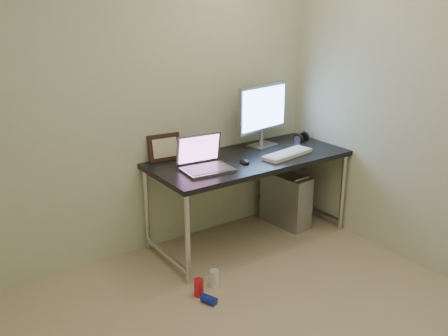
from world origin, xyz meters
TOP-DOWN VIEW (x-y plane):
  - wall_back at (0.00, 1.75)m, footprint 3.50×0.02m
  - desk at (0.91, 1.38)m, footprint 1.69×0.74m
  - tower_computer at (1.37, 1.42)m, footprint 0.26×0.49m
  - cable_a at (1.32, 1.70)m, footprint 0.01×0.16m
  - cable_b at (1.41, 1.68)m, footprint 0.02×0.11m
  - can_red at (0.08, 0.88)m, footprint 0.08×0.08m
  - can_white at (0.24, 0.91)m, footprint 0.08×0.08m
  - can_blue at (0.09, 0.75)m, footprint 0.10×0.12m
  - laptop at (0.44, 1.34)m, footprint 0.40×0.34m
  - monitor at (1.19, 1.57)m, footprint 0.58×0.21m
  - keyboard at (1.19, 1.23)m, footprint 0.50×0.23m
  - mouse_right at (1.44, 1.29)m, footprint 0.08×0.11m
  - mouse_left at (0.78, 1.28)m, footprint 0.09×0.12m
  - headphones at (1.61, 1.51)m, footprint 0.17×0.10m
  - picture_frame at (0.29, 1.70)m, footprint 0.28×0.11m
  - webcam at (0.56, 1.62)m, footprint 0.05×0.04m

SIDE VIEW (x-z plane):
  - can_blue at x=0.09m, z-range 0.00..0.06m
  - can_red at x=0.08m, z-range 0.00..0.13m
  - can_white at x=0.24m, z-range 0.00..0.13m
  - tower_computer at x=1.37m, z-range -0.01..0.50m
  - cable_b at x=1.41m, z-range 0.02..0.74m
  - cable_a at x=1.32m, z-range 0.06..0.74m
  - desk at x=0.91m, z-range 0.30..1.05m
  - keyboard at x=1.19m, z-range 0.75..0.78m
  - mouse_right at x=1.44m, z-range 0.75..0.78m
  - mouse_left at x=0.78m, z-range 0.75..0.79m
  - headphones at x=1.61m, z-range 0.73..0.82m
  - laptop at x=0.44m, z-range 0.68..0.94m
  - webcam at x=0.56m, z-range 0.78..0.90m
  - picture_frame at x=0.29m, z-range 0.75..0.97m
  - monitor at x=1.19m, z-range 0.80..1.35m
  - wall_back at x=0.00m, z-range 0.00..2.50m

